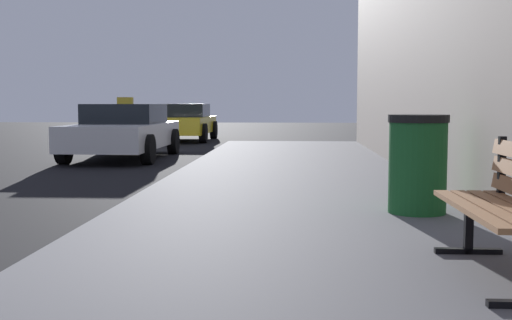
{
  "coord_description": "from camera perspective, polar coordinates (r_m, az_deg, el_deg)",
  "views": [
    {
      "loc": [
        3.97,
        -3.62,
        1.28
      ],
      "look_at": [
        3.5,
        4.42,
        0.58
      ],
      "focal_mm": 45.69,
      "sensor_mm": 36.0,
      "label": 1
    }
  ],
  "objects": [
    {
      "name": "bench",
      "position": [
        4.55,
        21.5,
        -3.27
      ],
      "size": [
        0.52,
        1.56,
        0.89
      ],
      "rotation": [
        0.0,
        0.0,
        0.01
      ],
      "color": "#9E6B42",
      "rests_on": "sidewalk"
    },
    {
      "name": "sidewalk",
      "position": [
        3.82,
        3.65,
        -13.49
      ],
      "size": [
        4.0,
        32.0,
        0.15
      ],
      "primitive_type": "cube",
      "color": "#5B5B60",
      "rests_on": "ground_plane"
    },
    {
      "name": "car_white",
      "position": [
        15.5,
        -11.5,
        2.53
      ],
      "size": [
        2.03,
        4.5,
        1.43
      ],
      "rotation": [
        0.0,
        0.0,
        3.14
      ],
      "color": "white",
      "rests_on": "ground_plane"
    },
    {
      "name": "car_yellow",
      "position": [
        22.7,
        -6.33,
        3.33
      ],
      "size": [
        1.96,
        4.26,
        1.27
      ],
      "rotation": [
        0.0,
        0.0,
        3.14
      ],
      "color": "yellow",
      "rests_on": "ground_plane"
    },
    {
      "name": "trash_bin",
      "position": [
        6.93,
        13.97,
        -0.31
      ],
      "size": [
        0.62,
        0.62,
        1.02
      ],
      "color": "#195926",
      "rests_on": "sidewalk"
    }
  ]
}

